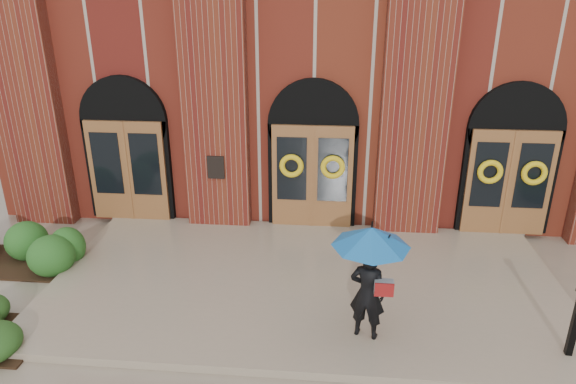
# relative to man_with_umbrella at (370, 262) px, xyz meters

# --- Properties ---
(ground) EXTENTS (90.00, 90.00, 0.00)m
(ground) POSITION_rel_man_with_umbrella_xyz_m (-1.11, 1.50, -1.54)
(ground) COLOR gray
(ground) RESTS_ON ground
(landing) EXTENTS (10.00, 5.30, 0.15)m
(landing) POSITION_rel_man_with_umbrella_xyz_m (-1.11, 1.65, -1.47)
(landing) COLOR gray
(landing) RESTS_ON ground
(church_building) EXTENTS (16.20, 12.53, 7.00)m
(church_building) POSITION_rel_man_with_umbrella_xyz_m (-1.11, 10.29, 1.96)
(church_building) COLOR maroon
(church_building) RESTS_ON ground
(man_with_umbrella) EXTENTS (1.54, 1.54, 1.99)m
(man_with_umbrella) POSITION_rel_man_with_umbrella_xyz_m (0.00, 0.00, 0.00)
(man_with_umbrella) COLOR black
(man_with_umbrella) RESTS_ON landing
(metal_post) EXTENTS (0.17, 0.17, 1.16)m
(metal_post) POSITION_rel_man_with_umbrella_xyz_m (3.19, -0.19, -0.78)
(metal_post) COLOR black
(metal_post) RESTS_ON landing
(hedge_wall_left) EXTENTS (3.08, 1.23, 0.79)m
(hedge_wall_left) POSITION_rel_man_with_umbrella_xyz_m (-7.54, 2.00, -1.15)
(hedge_wall_left) COLOR #23541C
(hedge_wall_left) RESTS_ON ground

